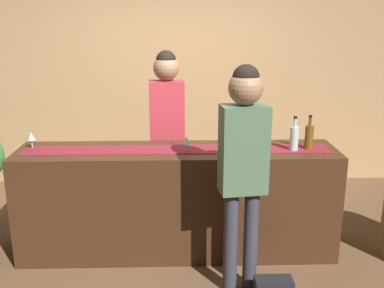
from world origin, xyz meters
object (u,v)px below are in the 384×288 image
object	(u,v)px
wine_bottle_clear	(294,138)
bartender	(167,119)
wine_glass_mid_counter	(186,141)
customer_sipping	(243,156)
wine_bottle_amber	(309,137)
wine_glass_near_customer	(31,137)

from	to	relation	value
wine_bottle_clear	bartender	xyz separation A→B (m)	(-1.10, 0.64, 0.03)
wine_glass_mid_counter	bartender	bearing A→B (deg)	104.82
bartender	customer_sipping	bearing A→B (deg)	112.83
wine_bottle_clear	bartender	bearing A→B (deg)	149.89
wine_bottle_clear	wine_bottle_amber	bearing A→B (deg)	16.93
wine_bottle_amber	wine_glass_mid_counter	size ratio (longest dim) A/B	2.10
wine_bottle_amber	customer_sipping	world-z (taller)	customer_sipping
wine_glass_near_customer	customer_sipping	distance (m)	1.89
wine_bottle_clear	wine_glass_near_customer	xyz separation A→B (m)	(-2.27, 0.13, -0.01)
wine_bottle_amber	customer_sipping	xyz separation A→B (m)	(-0.66, -0.61, 0.02)
wine_bottle_amber	wine_glass_near_customer	world-z (taller)	wine_bottle_amber
wine_glass_near_customer	customer_sipping	size ratio (longest dim) A/B	0.08
wine_glass_near_customer	bartender	size ratio (longest dim) A/B	0.08
customer_sipping	wine_bottle_amber	bearing A→B (deg)	35.45
customer_sipping	bartender	bearing A→B (deg)	108.36
wine_bottle_amber	customer_sipping	distance (m)	0.90
wine_bottle_clear	customer_sipping	distance (m)	0.77
wine_glass_near_customer	wine_glass_mid_counter	xyz separation A→B (m)	(1.35, -0.17, 0.00)
wine_glass_mid_counter	bartender	world-z (taller)	bartender
wine_bottle_clear	wine_glass_near_customer	bearing A→B (deg)	176.72
wine_glass_near_customer	wine_glass_mid_counter	bearing A→B (deg)	-7.27
wine_glass_near_customer	bartender	world-z (taller)	bartender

